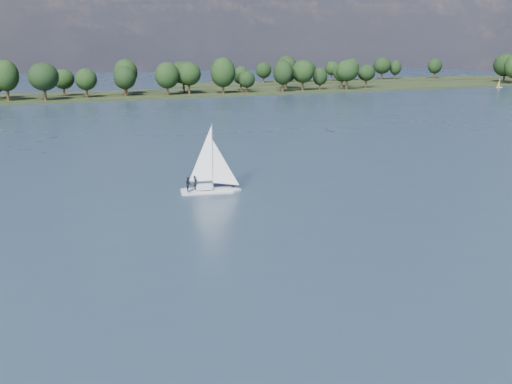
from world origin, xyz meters
TOP-DOWN VIEW (x-y plane):
  - ground at (0.00, 100.00)m, footprint 700.00×700.00m
  - far_shore at (0.00, 212.00)m, footprint 660.00×40.00m
  - far_shore_back at (160.00, 260.00)m, footprint 220.00×30.00m
  - sailboat at (-10.21, 52.59)m, footprint 7.23×3.63m
  - dinghy_orange at (188.66, 184.58)m, footprint 3.04×1.23m
  - treeline at (-11.99, 208.77)m, footprint 563.35×73.93m

SIDE VIEW (x-z plane):
  - ground at x=0.00m, z-range 0.00..0.00m
  - far_shore at x=0.00m, z-range -0.75..0.75m
  - far_shore_back at x=160.00m, z-range -0.70..0.70m
  - dinghy_orange at x=188.66m, z-range -1.28..3.56m
  - sailboat at x=-10.21m, z-range -2.03..7.15m
  - treeline at x=-11.99m, z-range -1.07..17.11m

